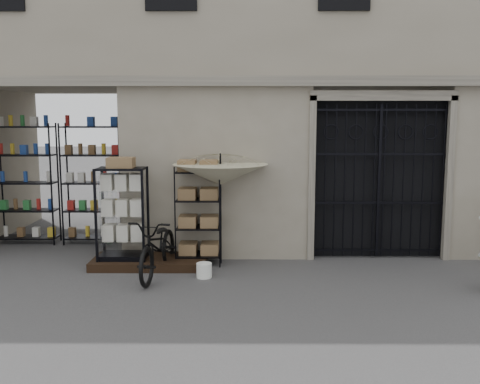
{
  "coord_description": "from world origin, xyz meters",
  "views": [
    {
      "loc": [
        -0.74,
        -7.64,
        2.63
      ],
      "look_at": [
        -0.8,
        1.4,
        1.35
      ],
      "focal_mm": 40.0,
      "sensor_mm": 36.0,
      "label": 1
    }
  ],
  "objects_px": {
    "wire_rack": "(199,216)",
    "white_bucket": "(204,270)",
    "market_umbrella": "(220,169)",
    "bicycle": "(159,275)",
    "display_cabinet": "(123,218)"
  },
  "relations": [
    {
      "from": "white_bucket",
      "to": "bicycle",
      "type": "relative_size",
      "value": 0.13
    },
    {
      "from": "display_cabinet",
      "to": "wire_rack",
      "type": "relative_size",
      "value": 0.98
    },
    {
      "from": "market_umbrella",
      "to": "bicycle",
      "type": "bearing_deg",
      "value": -142.97
    },
    {
      "from": "wire_rack",
      "to": "bicycle",
      "type": "relative_size",
      "value": 0.93
    },
    {
      "from": "market_umbrella",
      "to": "display_cabinet",
      "type": "bearing_deg",
      "value": -172.24
    },
    {
      "from": "market_umbrella",
      "to": "bicycle",
      "type": "xyz_separation_m",
      "value": [
        -1.0,
        -0.75,
        -1.72
      ]
    },
    {
      "from": "display_cabinet",
      "to": "white_bucket",
      "type": "height_order",
      "value": "display_cabinet"
    },
    {
      "from": "display_cabinet",
      "to": "market_umbrella",
      "type": "bearing_deg",
      "value": -14.8
    },
    {
      "from": "wire_rack",
      "to": "market_umbrella",
      "type": "bearing_deg",
      "value": -25.96
    },
    {
      "from": "market_umbrella",
      "to": "bicycle",
      "type": "distance_m",
      "value": 2.12
    },
    {
      "from": "bicycle",
      "to": "wire_rack",
      "type": "bearing_deg",
      "value": 58.76
    },
    {
      "from": "wire_rack",
      "to": "bicycle",
      "type": "distance_m",
      "value": 1.3
    },
    {
      "from": "wire_rack",
      "to": "white_bucket",
      "type": "distance_m",
      "value": 1.16
    },
    {
      "from": "display_cabinet",
      "to": "bicycle",
      "type": "distance_m",
      "value": 1.23
    },
    {
      "from": "wire_rack",
      "to": "white_bucket",
      "type": "bearing_deg",
      "value": -104.23
    }
  ]
}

